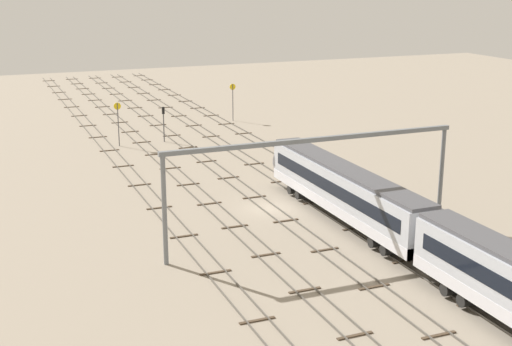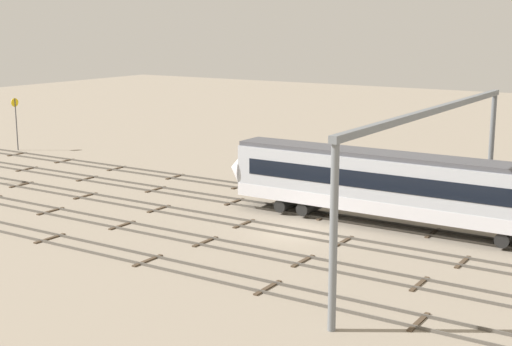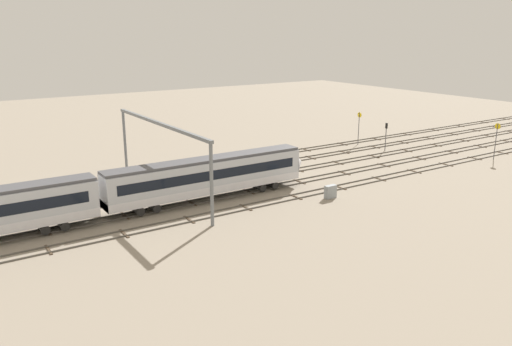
# 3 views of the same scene
# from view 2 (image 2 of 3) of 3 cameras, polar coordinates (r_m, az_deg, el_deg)

# --- Properties ---
(ground_plane) EXTENTS (209.20, 209.20, 0.00)m
(ground_plane) POSITION_cam_2_polar(r_m,az_deg,el_deg) (47.58, 2.80, -4.65)
(ground_plane) COLOR gray
(track_near_foreground) EXTENTS (193.20, 2.40, 0.16)m
(track_near_foreground) POSITION_cam_2_polar(r_m,az_deg,el_deg) (55.67, 7.66, -2.25)
(track_near_foreground) COLOR #59544C
(track_near_foreground) RESTS_ON ground
(track_with_train) EXTENTS (193.20, 2.40, 0.16)m
(track_with_train) POSITION_cam_2_polar(r_m,az_deg,el_deg) (51.56, 5.42, -3.32)
(track_with_train) COLOR #59544C
(track_with_train) RESTS_ON ground
(track_middle) EXTENTS (193.20, 2.40, 0.16)m
(track_middle) POSITION_cam_2_polar(r_m,az_deg,el_deg) (47.56, 2.80, -4.57)
(track_middle) COLOR #59544C
(track_middle) RESTS_ON ground
(track_second_far) EXTENTS (193.20, 2.40, 0.16)m
(track_second_far) POSITION_cam_2_polar(r_m,az_deg,el_deg) (43.71, -0.31, -6.03)
(track_second_far) COLOR #59544C
(track_second_far) RESTS_ON ground
(track_far_background) EXTENTS (193.20, 2.40, 0.16)m
(track_far_background) POSITION_cam_2_polar(r_m,az_deg,el_deg) (40.05, -4.02, -7.74)
(track_far_background) COLOR #59544C
(track_far_background) RESTS_ON ground
(overhead_gantry) EXTENTS (0.40, 25.11, 8.72)m
(overhead_gantry) POSITION_cam_2_polar(r_m,az_deg,el_deg) (42.32, 13.62, 2.53)
(overhead_gantry) COLOR slate
(overhead_gantry) RESTS_ON ground
(speed_sign_mid_trackside) EXTENTS (0.14, 0.90, 5.51)m
(speed_sign_mid_trackside) POSITION_cam_2_polar(r_m,az_deg,el_deg) (81.33, -18.14, 4.16)
(speed_sign_mid_trackside) COLOR #4C4C51
(speed_sign_mid_trackside) RESTS_ON ground
(relay_cabinet) EXTENTS (1.47, 0.62, 1.53)m
(relay_cabinet) POSITION_cam_2_polar(r_m,az_deg,el_deg) (60.63, 3.05, -0.33)
(relay_cabinet) COLOR gray
(relay_cabinet) RESTS_ON ground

